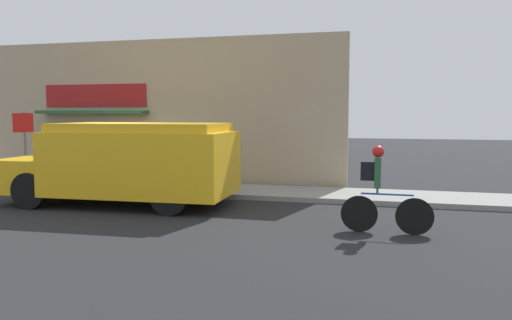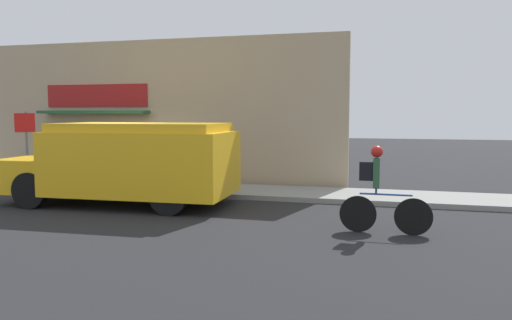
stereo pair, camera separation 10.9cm
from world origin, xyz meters
TOP-DOWN VIEW (x-y plane):
  - ground_plane at (0.00, 0.00)m, footprint 70.00×70.00m
  - sidewalk at (0.00, 1.02)m, footprint 28.00×2.05m
  - storefront at (-0.07, 2.30)m, footprint 12.68×0.73m
  - school_bus at (1.19, -1.40)m, footprint 5.91×2.88m
  - cyclist at (7.36, -2.88)m, footprint 1.74×0.23m
  - stop_sign_post at (-3.64, 0.73)m, footprint 0.45×0.45m
  - trash_bin at (-0.59, 1.67)m, footprint 0.52×0.52m

SIDE VIEW (x-z plane):
  - ground_plane at x=0.00m, z-range 0.00..0.00m
  - sidewalk at x=0.00m, z-range 0.00..0.13m
  - trash_bin at x=-0.59m, z-range 0.14..0.89m
  - cyclist at x=7.36m, z-range -0.03..1.66m
  - school_bus at x=1.19m, z-range 0.06..2.12m
  - stop_sign_post at x=-3.64m, z-range 0.51..2.74m
  - storefront at x=-0.07m, z-range 0.01..4.68m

